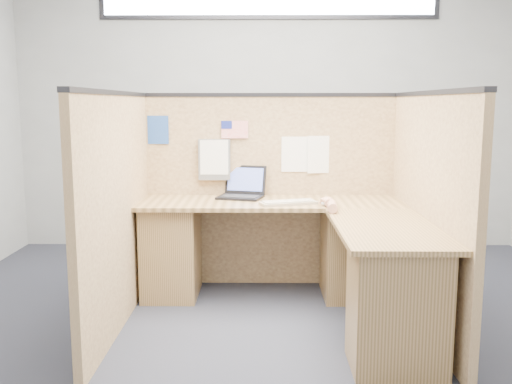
{
  "coord_description": "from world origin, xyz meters",
  "views": [
    {
      "loc": [
        -0.07,
        -3.5,
        1.45
      ],
      "look_at": [
        -0.11,
        0.5,
        0.83
      ],
      "focal_mm": 40.0,
      "sensor_mm": 36.0,
      "label": 1
    }
  ],
  "objects_px": {
    "l_desk": "(298,259)",
    "keyboard": "(288,203)",
    "laptop": "(240,190)",
    "mouse": "(327,203)"
  },
  "relations": [
    {
      "from": "l_desk",
      "to": "keyboard",
      "type": "bearing_deg",
      "value": 103.14
    },
    {
      "from": "keyboard",
      "to": "l_desk",
      "type": "bearing_deg",
      "value": -94.94
    },
    {
      "from": "laptop",
      "to": "mouse",
      "type": "bearing_deg",
      "value": -16.73
    },
    {
      "from": "l_desk",
      "to": "mouse",
      "type": "distance_m",
      "value": 0.46
    },
    {
      "from": "l_desk",
      "to": "laptop",
      "type": "bearing_deg",
      "value": 125.89
    },
    {
      "from": "laptop",
      "to": "keyboard",
      "type": "xyz_separation_m",
      "value": [
        0.36,
        -0.33,
        -0.04
      ]
    },
    {
      "from": "l_desk",
      "to": "mouse",
      "type": "xyz_separation_m",
      "value": [
        0.21,
        0.19,
        0.36
      ]
    },
    {
      "from": "laptop",
      "to": "mouse",
      "type": "height_order",
      "value": "laptop"
    },
    {
      "from": "keyboard",
      "to": "mouse",
      "type": "height_order",
      "value": "mouse"
    },
    {
      "from": "l_desk",
      "to": "laptop",
      "type": "distance_m",
      "value": 0.81
    }
  ]
}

